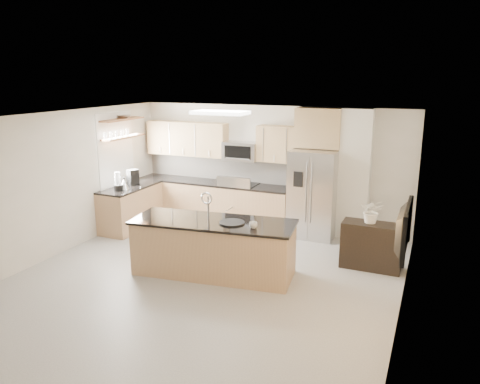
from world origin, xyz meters
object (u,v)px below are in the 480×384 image
at_px(credenza, 372,246).
at_px(flower_vase, 372,205).
at_px(refrigerator, 313,194).
at_px(kettle, 124,184).
at_px(island, 214,247).
at_px(platter, 232,223).
at_px(range, 239,204).
at_px(coffee_maker, 133,178).
at_px(television, 397,228).
at_px(microwave, 241,151).
at_px(cup, 253,225).
at_px(blender, 118,182).
at_px(bowl, 124,116).

height_order(credenza, flower_vase, flower_vase).
xyz_separation_m(refrigerator, kettle, (-3.68, -1.27, 0.14)).
bearing_deg(flower_vase, island, -151.71).
relative_size(island, platter, 6.68).
bearing_deg(range, flower_vase, -23.25).
height_order(coffee_maker, television, television).
height_order(microwave, cup, microwave).
bearing_deg(platter, cup, -13.18).
bearing_deg(kettle, credenza, 0.32).
relative_size(cup, coffee_maker, 0.38).
bearing_deg(credenza, coffee_maker, 176.25).
bearing_deg(blender, flower_vase, 1.97).
relative_size(flower_vase, television, 0.59).
xyz_separation_m(island, credenza, (2.37, 1.25, -0.06)).
relative_size(blender, kettle, 1.52).
bearing_deg(television, coffee_maker, 68.45).
xyz_separation_m(credenza, television, (0.50, -1.84, 0.95)).
relative_size(credenza, platter, 2.43).
bearing_deg(blender, coffee_maker, 92.11).
xyz_separation_m(refrigerator, flower_vase, (1.31, -1.23, 0.23)).
bearing_deg(range, television, -41.64).
relative_size(refrigerator, platter, 4.31).
distance_m(cup, flower_vase, 2.10).
height_order(island, coffee_maker, island).
relative_size(microwave, platter, 1.84).
height_order(microwave, refrigerator, microwave).
bearing_deg(flower_vase, bowl, 175.62).
height_order(microwave, credenza, microwave).
bearing_deg(coffee_maker, flower_vase, -4.16).
distance_m(cup, coffee_maker, 3.87).
distance_m(range, coffee_maker, 2.36).
bearing_deg(bowl, flower_vase, -4.38).
bearing_deg(bowl, cup, -25.85).
relative_size(island, coffee_maker, 8.34).
bearing_deg(blender, bowl, 106.98).
bearing_deg(island, blender, 150.99).
distance_m(microwave, platter, 2.92).
distance_m(credenza, platter, 2.45).
bearing_deg(coffee_maker, range, 23.42).
xyz_separation_m(flower_vase, television, (0.54, -1.84, 0.23)).
distance_m(range, television, 4.78).
xyz_separation_m(refrigerator, cup, (-0.29, -2.58, 0.08)).
height_order(range, refrigerator, refrigerator).
bearing_deg(flower_vase, platter, -147.84).
distance_m(cup, television, 2.23).
relative_size(kettle, flower_vase, 0.40).
xyz_separation_m(blender, kettle, (0.05, 0.14, -0.05)).
distance_m(refrigerator, blender, 3.99).
height_order(coffee_maker, flower_vase, flower_vase).
bearing_deg(bowl, refrigerator, 11.99).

